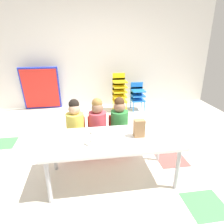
{
  "coord_description": "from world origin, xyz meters",
  "views": [
    {
      "loc": [
        -0.38,
        -2.9,
        1.75
      ],
      "look_at": [
        -0.02,
        -0.48,
        0.83
      ],
      "focal_mm": 32.44,
      "sensor_mm": 36.0,
      "label": 1
    }
  ],
  "objects_px": {
    "seated_child_far_right": "(119,121)",
    "folded_activity_table": "(41,89)",
    "craft_table": "(112,142)",
    "donut_powdered_loose": "(89,142)",
    "paper_bag_brown": "(139,128)",
    "kid_chair_blue_stack": "(137,94)",
    "donut_powdered_on_plate": "(94,131)",
    "seated_child_near_camera": "(75,123)",
    "kid_chair_yellow_stack": "(119,90)",
    "seated_child_middle_seat": "(98,122)",
    "paper_plate_center_table": "(78,134)",
    "paper_plate_near_edge": "(94,133)"
  },
  "relations": [
    {
      "from": "seated_child_near_camera",
      "to": "paper_plate_near_edge",
      "type": "relative_size",
      "value": 5.1
    },
    {
      "from": "seated_child_middle_seat",
      "to": "kid_chair_yellow_stack",
      "type": "bearing_deg",
      "value": 70.34
    },
    {
      "from": "folded_activity_table",
      "to": "seated_child_middle_seat",
      "type": "bearing_deg",
      "value": -62.39
    },
    {
      "from": "kid_chair_yellow_stack",
      "to": "kid_chair_blue_stack",
      "type": "relative_size",
      "value": 1.35
    },
    {
      "from": "craft_table",
      "to": "folded_activity_table",
      "type": "bearing_deg",
      "value": 114.62
    },
    {
      "from": "seated_child_near_camera",
      "to": "folded_activity_table",
      "type": "bearing_deg",
      "value": 110.82
    },
    {
      "from": "folded_activity_table",
      "to": "kid_chair_yellow_stack",
      "type": "bearing_deg",
      "value": -10.56
    },
    {
      "from": "donut_powdered_on_plate",
      "to": "paper_plate_near_edge",
      "type": "bearing_deg",
      "value": 0.0
    },
    {
      "from": "kid_chair_blue_stack",
      "to": "donut_powdered_loose",
      "type": "height_order",
      "value": "kid_chair_blue_stack"
    },
    {
      "from": "paper_plate_center_table",
      "to": "seated_child_middle_seat",
      "type": "bearing_deg",
      "value": 56.16
    },
    {
      "from": "seated_child_near_camera",
      "to": "seated_child_far_right",
      "type": "xyz_separation_m",
      "value": [
        0.66,
        0.0,
        0.0
      ]
    },
    {
      "from": "paper_bag_brown",
      "to": "donut_powdered_on_plate",
      "type": "height_order",
      "value": "paper_bag_brown"
    },
    {
      "from": "donut_powdered_loose",
      "to": "kid_chair_blue_stack",
      "type": "bearing_deg",
      "value": 63.52
    },
    {
      "from": "seated_child_near_camera",
      "to": "kid_chair_yellow_stack",
      "type": "xyz_separation_m",
      "value": [
        1.02,
        1.94,
        -0.04
      ]
    },
    {
      "from": "kid_chair_yellow_stack",
      "to": "paper_plate_near_edge",
      "type": "relative_size",
      "value": 5.11
    },
    {
      "from": "paper_bag_brown",
      "to": "kid_chair_blue_stack",
      "type": "bearing_deg",
      "value": 74.79
    },
    {
      "from": "kid_chair_blue_stack",
      "to": "paper_plate_near_edge",
      "type": "xyz_separation_m",
      "value": [
        -1.23,
        -2.36,
        0.19
      ]
    },
    {
      "from": "seated_child_near_camera",
      "to": "paper_bag_brown",
      "type": "relative_size",
      "value": 4.17
    },
    {
      "from": "seated_child_middle_seat",
      "to": "donut_powdered_on_plate",
      "type": "relative_size",
      "value": 7.44
    },
    {
      "from": "kid_chair_blue_stack",
      "to": "paper_plate_center_table",
      "type": "bearing_deg",
      "value": -121.27
    },
    {
      "from": "seated_child_far_right",
      "to": "paper_plate_center_table",
      "type": "height_order",
      "value": "seated_child_far_right"
    },
    {
      "from": "kid_chair_yellow_stack",
      "to": "paper_plate_center_table",
      "type": "xyz_separation_m",
      "value": [
        -0.98,
        -2.37,
        0.07
      ]
    },
    {
      "from": "kid_chair_yellow_stack",
      "to": "folded_activity_table",
      "type": "bearing_deg",
      "value": 169.44
    },
    {
      "from": "seated_child_middle_seat",
      "to": "kid_chair_blue_stack",
      "type": "relative_size",
      "value": 1.35
    },
    {
      "from": "seated_child_middle_seat",
      "to": "donut_powdered_on_plate",
      "type": "distance_m",
      "value": 0.42
    },
    {
      "from": "kid_chair_blue_stack",
      "to": "donut_powdered_on_plate",
      "type": "bearing_deg",
      "value": -117.54
    },
    {
      "from": "seated_child_middle_seat",
      "to": "kid_chair_yellow_stack",
      "type": "relative_size",
      "value": 1.0
    },
    {
      "from": "folded_activity_table",
      "to": "paper_bag_brown",
      "type": "height_order",
      "value": "folded_activity_table"
    },
    {
      "from": "seated_child_near_camera",
      "to": "donut_powdered_loose",
      "type": "relative_size",
      "value": 8.08
    },
    {
      "from": "kid_chair_yellow_stack",
      "to": "donut_powdered_loose",
      "type": "relative_size",
      "value": 8.1
    },
    {
      "from": "paper_plate_near_edge",
      "to": "seated_child_middle_seat",
      "type": "bearing_deg",
      "value": 79.62
    },
    {
      "from": "kid_chair_blue_stack",
      "to": "kid_chair_yellow_stack",
      "type": "bearing_deg",
      "value": 179.9
    },
    {
      "from": "seated_child_far_right",
      "to": "paper_plate_near_edge",
      "type": "relative_size",
      "value": 5.1
    },
    {
      "from": "paper_bag_brown",
      "to": "donut_powdered_loose",
      "type": "bearing_deg",
      "value": -171.67
    },
    {
      "from": "seated_child_near_camera",
      "to": "folded_activity_table",
      "type": "xyz_separation_m",
      "value": [
        -0.87,
        2.3,
        -0.02
      ]
    },
    {
      "from": "seated_child_middle_seat",
      "to": "donut_powdered_loose",
      "type": "xyz_separation_m",
      "value": [
        -0.15,
        -0.68,
        0.04
      ]
    },
    {
      "from": "folded_activity_table",
      "to": "paper_bag_brown",
      "type": "bearing_deg",
      "value": -59.99
    },
    {
      "from": "kid_chair_blue_stack",
      "to": "paper_bag_brown",
      "type": "bearing_deg",
      "value": -105.21
    },
    {
      "from": "folded_activity_table",
      "to": "paper_plate_near_edge",
      "type": "bearing_deg",
      "value": -67.45
    },
    {
      "from": "folded_activity_table",
      "to": "donut_powdered_on_plate",
      "type": "height_order",
      "value": "folded_activity_table"
    },
    {
      "from": "seated_child_far_right",
      "to": "donut_powdered_on_plate",
      "type": "bearing_deg",
      "value": -134.29
    },
    {
      "from": "craft_table",
      "to": "donut_powdered_loose",
      "type": "distance_m",
      "value": 0.3
    },
    {
      "from": "seated_child_far_right",
      "to": "kid_chair_blue_stack",
      "type": "distance_m",
      "value": 2.12
    },
    {
      "from": "paper_plate_center_table",
      "to": "seated_child_far_right",
      "type": "bearing_deg",
      "value": 34.61
    },
    {
      "from": "seated_child_far_right",
      "to": "folded_activity_table",
      "type": "height_order",
      "value": "folded_activity_table"
    },
    {
      "from": "craft_table",
      "to": "paper_bag_brown",
      "type": "height_order",
      "value": "paper_bag_brown"
    },
    {
      "from": "kid_chair_blue_stack",
      "to": "folded_activity_table",
      "type": "distance_m",
      "value": 2.39
    },
    {
      "from": "craft_table",
      "to": "seated_child_far_right",
      "type": "relative_size",
      "value": 1.79
    },
    {
      "from": "seated_child_middle_seat",
      "to": "paper_plate_near_edge",
      "type": "height_order",
      "value": "seated_child_middle_seat"
    },
    {
      "from": "craft_table",
      "to": "kid_chair_blue_stack",
      "type": "height_order",
      "value": "kid_chair_blue_stack"
    }
  ]
}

